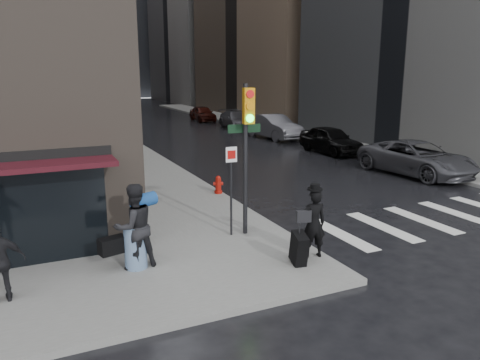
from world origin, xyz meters
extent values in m
plane|color=black|center=(0.00, 0.00, 0.00)|extent=(140.00, 140.00, 0.00)
cube|color=slate|center=(0.00, 27.00, 0.07)|extent=(4.00, 50.00, 0.15)
cube|color=slate|center=(13.50, 27.00, 0.07)|extent=(3.00, 50.00, 0.15)
cube|color=silver|center=(3.50, 1.00, 0.01)|extent=(0.50, 3.00, 0.01)
cube|color=silver|center=(5.10, 1.00, 0.01)|extent=(0.50, 3.00, 0.01)
cube|color=silver|center=(6.70, 1.00, 0.01)|extent=(0.50, 3.00, 0.01)
cube|color=silver|center=(8.30, 1.00, 0.01)|extent=(0.50, 3.00, 0.01)
cube|color=gray|center=(26.00, 58.00, 12.50)|extent=(22.00, 20.00, 25.00)
cube|color=gray|center=(6.00, 78.00, 16.00)|extent=(40.00, 12.00, 32.00)
imported|color=black|center=(1.60, -0.38, 1.01)|extent=(0.70, 0.53, 1.73)
cylinder|color=black|center=(1.60, -0.38, 1.90)|extent=(0.37, 0.37, 0.05)
cylinder|color=black|center=(1.60, -0.38, 1.96)|extent=(0.23, 0.23, 0.14)
cube|color=black|center=(1.31, -0.38, 1.24)|extent=(0.38, 0.19, 0.30)
cube|color=black|center=(1.01, -0.67, 0.55)|extent=(0.42, 0.71, 0.87)
cylinder|color=black|center=(1.01, -0.67, 1.01)|extent=(0.03, 0.03, 0.40)
imported|color=black|center=(-2.57, 0.81, 1.17)|extent=(1.15, 1.00, 2.05)
cube|color=black|center=(-3.09, 0.89, 0.76)|extent=(0.68, 0.47, 0.38)
cylinder|color=navy|center=(-2.28, 1.02, 1.72)|extent=(0.69, 0.55, 0.33)
cylinder|color=black|center=(0.81, 1.90, 2.26)|extent=(0.13, 0.13, 4.22)
cube|color=orange|center=(0.79, 1.67, 3.79)|extent=(0.31, 0.21, 0.95)
cylinder|color=red|center=(0.78, 1.56, 4.11)|extent=(0.21, 0.07, 0.21)
cylinder|color=orange|center=(0.78, 1.56, 3.79)|extent=(0.21, 0.07, 0.21)
cylinder|color=#19E533|center=(0.78, 1.56, 3.47)|extent=(0.21, 0.07, 0.21)
cylinder|color=black|center=(0.39, 1.94, 1.42)|extent=(0.06, 0.06, 2.53)
cube|color=white|center=(0.39, 1.91, 2.47)|extent=(0.32, 0.05, 0.42)
cube|color=black|center=(0.81, 1.98, 3.16)|extent=(0.95, 0.11, 0.23)
cylinder|color=#9C1209|center=(1.80, 6.35, 0.20)|extent=(0.30, 0.30, 0.09)
cylinder|color=#9C1209|center=(1.80, 6.35, 0.43)|extent=(0.22, 0.22, 0.56)
sphere|color=#9C1209|center=(1.80, 6.35, 0.73)|extent=(0.20, 0.20, 0.20)
cylinder|color=#9C1209|center=(1.80, 6.35, 0.52)|extent=(0.39, 0.24, 0.13)
imported|color=#404045|center=(11.58, 6.14, 0.77)|extent=(3.07, 5.79, 1.55)
imported|color=black|center=(11.41, 12.62, 0.77)|extent=(1.84, 4.54, 1.55)
imported|color=#545359|center=(11.21, 19.10, 0.84)|extent=(2.26, 5.22, 1.67)
imported|color=#424146|center=(11.34, 25.59, 0.72)|extent=(2.47, 5.10, 1.43)
imported|color=#3B110B|center=(10.74, 32.07, 0.71)|extent=(1.85, 4.22, 1.42)
camera|label=1|loc=(-4.68, -9.60, 4.73)|focal=35.00mm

